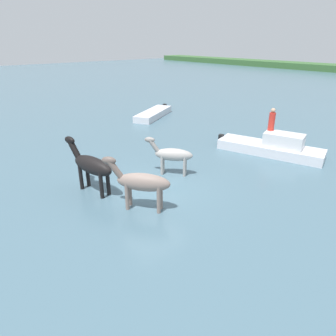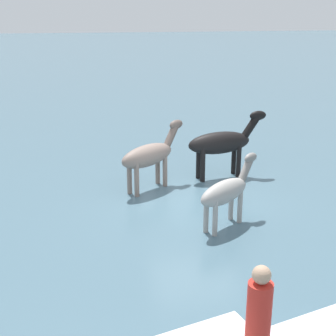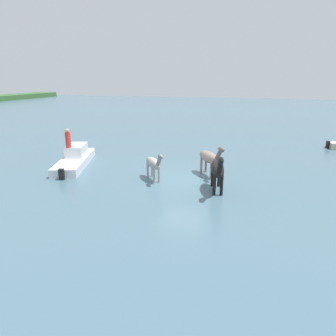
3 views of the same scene
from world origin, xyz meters
name	(u,v)px [view 3 (image 3 of 3)]	position (x,y,z in m)	size (l,w,h in m)	color
ground_plane	(183,180)	(0.00, 0.00, 0.00)	(143.83, 143.83, 0.00)	#476675
horse_gray_outer	(210,158)	(1.16, -1.30, 1.07)	(2.20, 1.83, 1.93)	gray
horse_dun_straggler	(154,164)	(-0.44, 1.52, 0.94)	(1.92, 1.64, 1.71)	#9E9993
horse_mid_herd	(218,169)	(-1.22, -2.00, 1.14)	(2.69, 1.03, 2.08)	black
boat_dinghy_port	(75,160)	(1.03, 7.32, 0.32)	(5.63, 3.10, 1.36)	silver
person_spotter_bow	(68,139)	(0.71, 7.48, 1.76)	(0.32, 0.32, 1.19)	red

